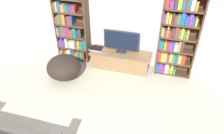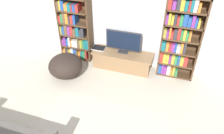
# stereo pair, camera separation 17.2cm
# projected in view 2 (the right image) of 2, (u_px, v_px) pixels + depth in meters

# --- Properties ---
(wall_back) EXTENTS (8.80, 0.06, 2.60)m
(wall_back) POSITION_uv_depth(u_px,v_px,m) (131.00, 14.00, 4.97)
(wall_back) COLOR silver
(wall_back) RESTS_ON ground_plane
(bookshelf_left) EXTENTS (0.82, 0.30, 1.91)m
(bookshelf_left) POSITION_uv_depth(u_px,v_px,m) (74.00, 25.00, 5.40)
(bookshelf_left) COLOR #513823
(bookshelf_left) RESTS_ON ground_plane
(bookshelf_right) EXTENTS (0.82, 0.30, 1.91)m
(bookshelf_right) POSITION_uv_depth(u_px,v_px,m) (179.00, 38.00, 4.73)
(bookshelf_right) COLOR #513823
(bookshelf_right) RESTS_ON ground_plane
(tv_stand) EXTENTS (1.48, 0.50, 0.42)m
(tv_stand) POSITION_uv_depth(u_px,v_px,m) (122.00, 60.00, 5.39)
(tv_stand) COLOR #8E6B47
(tv_stand) RESTS_ON ground_plane
(television) EXTENTS (0.85, 0.16, 0.56)m
(television) POSITION_uv_depth(u_px,v_px,m) (124.00, 41.00, 5.12)
(television) COLOR #2D2D33
(television) RESTS_ON tv_stand
(laptop) EXTENTS (0.33, 0.25, 0.03)m
(laptop) POSITION_uv_depth(u_px,v_px,m) (99.00, 48.00, 5.44)
(laptop) COLOR #B7B7BC
(laptop) RESTS_ON tv_stand
(area_rug) EXTENTS (2.30, 1.50, 0.02)m
(area_rug) POSITION_uv_depth(u_px,v_px,m) (100.00, 130.00, 3.93)
(area_rug) COLOR beige
(area_rug) RESTS_ON ground_plane
(beanbag_ottoman) EXTENTS (0.79, 0.79, 0.54)m
(beanbag_ottoman) POSITION_uv_depth(u_px,v_px,m) (66.00, 66.00, 5.09)
(beanbag_ottoman) COLOR #2D231E
(beanbag_ottoman) RESTS_ON ground_plane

